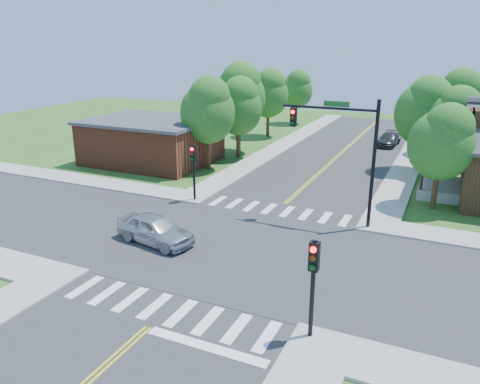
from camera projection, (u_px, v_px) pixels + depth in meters
The scene contains 25 objects.
ground at pixel (235, 249), 23.71m from camera, with size 100.00×100.00×0.00m, color #31571B.
road_ns at pixel (235, 249), 23.71m from camera, with size 10.00×90.00×0.04m, color #2D2D30.
road_ew at pixel (235, 249), 23.71m from camera, with size 90.00×10.00×0.04m, color #2D2D30.
intersection_patch at pixel (235, 249), 23.71m from camera, with size 10.20×10.20×0.06m, color #2D2D30.
sidewalk_nw at pixel (155, 153), 43.65m from camera, with size 40.00×40.00×0.14m.
crosswalk_north at pixel (278, 210), 29.05m from camera, with size 8.85×2.00×0.01m.
crosswalk_south at pixel (168, 309), 18.35m from camera, with size 8.85×2.00×0.01m.
centerline at pixel (235, 249), 23.70m from camera, with size 0.30×90.00×0.01m.
stop_bar at pixel (206, 347), 16.16m from camera, with size 4.60×0.45×0.09m, color white.
signal_mast_ne at pixel (344, 141), 25.47m from camera, with size 5.30×0.42×7.20m.
signal_pole_se at pixel (313, 272), 15.80m from camera, with size 0.34×0.42×3.80m.
signal_pole_nw at pixel (193, 162), 29.93m from camera, with size 0.34×0.42×3.80m.
building_nw at pixel (152, 140), 40.18m from camera, with size 10.40×8.40×3.73m.
tree_e_a at pixel (443, 141), 28.04m from camera, with size 3.92×3.73×6.67m.
tree_e_b at pixel (455, 118), 34.30m from camera, with size 4.16×3.95×7.08m.
tree_e_c at pixel (458, 99), 41.06m from camera, with size 4.65×4.42×7.91m.
tree_e_d at pixel (459, 95), 48.31m from camera, with size 4.19×3.98×7.13m.
tree_w_a at pixel (208, 109), 36.87m from camera, with size 4.43×4.20×7.52m.
tree_w_b at pixel (239, 94), 42.36m from camera, with size 4.92×4.67×8.36m.
tree_w_c at pixel (269, 92), 49.81m from camera, with size 4.31×4.10×7.33m.
tree_w_d at pixel (297, 88), 57.80m from camera, with size 3.96×3.76×6.73m.
tree_house at pixel (425, 110), 35.96m from camera, with size 4.49×4.27×7.63m.
tree_bldg at pixel (239, 105), 40.70m from camera, with size 4.25×4.04×7.22m.
car_silver at pixel (155, 230), 24.20m from camera, with size 4.70×2.57×1.52m, color silver.
car_dgrey at pixel (389, 140), 46.58m from camera, with size 2.13×4.51×1.27m, color #2C2E31.
Camera 1 is at (9.30, -19.54, 10.13)m, focal length 35.00 mm.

